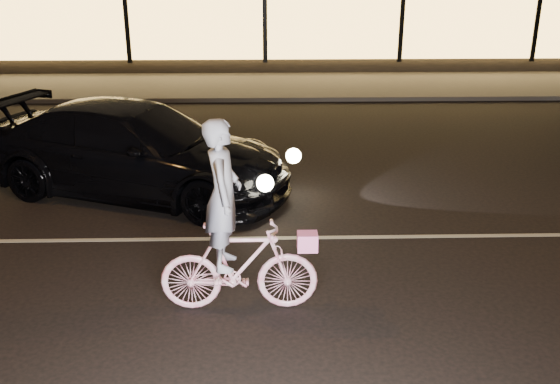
{
  "coord_description": "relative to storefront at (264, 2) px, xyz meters",
  "views": [
    {
      "loc": [
        -0.06,
        -6.2,
        3.83
      ],
      "look_at": [
        0.12,
        0.6,
        1.25
      ],
      "focal_mm": 40.0,
      "sensor_mm": 36.0,
      "label": 1
    }
  ],
  "objects": [
    {
      "name": "ground",
      "position": [
        0.0,
        -18.97,
        -2.15
      ],
      "size": [
        90.0,
        90.0,
        0.0
      ],
      "primitive_type": "plane",
      "color": "black",
      "rests_on": "ground"
    },
    {
      "name": "lane_stripe_far",
      "position": [
        0.0,
        -16.97,
        -2.14
      ],
      "size": [
        60.0,
        0.1,
        0.01
      ],
      "primitive_type": "cube",
      "color": "gray",
      "rests_on": "ground"
    },
    {
      "name": "sidewalk",
      "position": [
        0.0,
        -5.97,
        -2.09
      ],
      "size": [
        30.0,
        4.0,
        0.12
      ],
      "primitive_type": "cube",
      "color": "#383533",
      "rests_on": "ground"
    },
    {
      "name": "storefront",
      "position": [
        0.0,
        0.0,
        0.0
      ],
      "size": [
        25.4,
        8.42,
        4.2
      ],
      "color": "black",
      "rests_on": "ground"
    },
    {
      "name": "cyclist",
      "position": [
        -0.4,
        -18.87,
        -1.34
      ],
      "size": [
        1.8,
        0.62,
        2.26
      ],
      "rotation": [
        0.0,
        0.0,
        1.57
      ],
      "color": "#E04574",
      "rests_on": "ground"
    },
    {
      "name": "sedan",
      "position": [
        -2.21,
        -15.04,
        -1.38
      ],
      "size": [
        5.73,
        3.83,
        1.54
      ],
      "rotation": [
        0.0,
        0.0,
        1.22
      ],
      "color": "black",
      "rests_on": "ground"
    }
  ]
}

